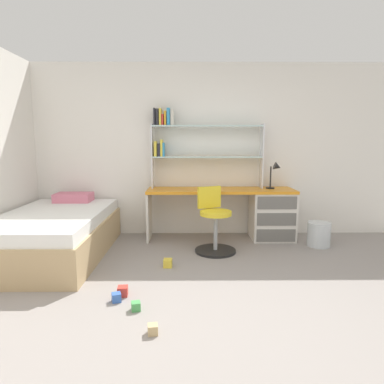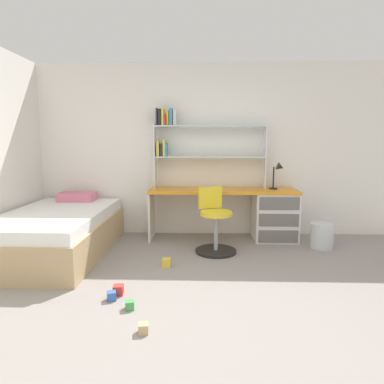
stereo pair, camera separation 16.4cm
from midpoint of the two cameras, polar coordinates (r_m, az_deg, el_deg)
ground_plane at (r=2.75m, az=4.82°, el=-22.00°), size 5.96×6.22×0.02m
room_shell at (r=3.83m, az=-15.64°, el=6.30°), size 5.96×6.22×2.51m
desk at (r=4.87m, az=12.70°, el=-3.30°), size 2.08×0.54×0.72m
bookshelf_hutch at (r=4.83m, az=1.29°, el=8.75°), size 1.60×0.22×1.13m
desk_lamp at (r=4.85m, az=15.51°, el=3.41°), size 0.20×0.17×0.38m
swivel_chair at (r=4.26m, az=5.05°, el=-5.86°), size 0.52×0.52×0.82m
bed_platform at (r=4.46m, az=-21.10°, el=-6.48°), size 1.20×2.00×0.66m
waste_bin at (r=4.79m, az=22.21°, el=-6.92°), size 0.30×0.30×0.32m
toy_block_green_0 at (r=2.98m, az=-8.98°, el=-18.51°), size 0.09×0.09×0.07m
toy_block_red_1 at (r=3.24m, az=-10.98°, el=-16.08°), size 0.10×0.10×0.09m
toy_block_yellow_2 at (r=3.83m, az=-3.14°, el=-11.95°), size 0.10×0.10×0.09m
toy_block_blue_3 at (r=3.15m, az=-12.07°, el=-16.96°), size 0.10×0.10×0.08m
toy_block_natural_4 at (r=2.65m, az=-6.42°, el=-22.13°), size 0.08×0.08×0.07m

